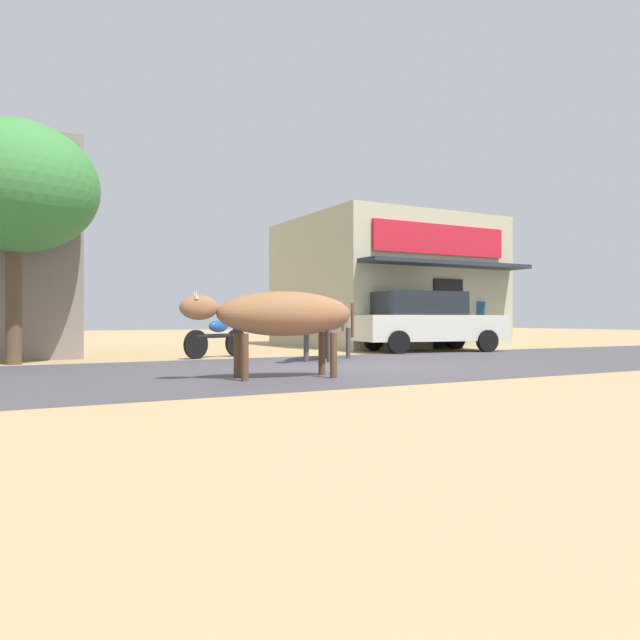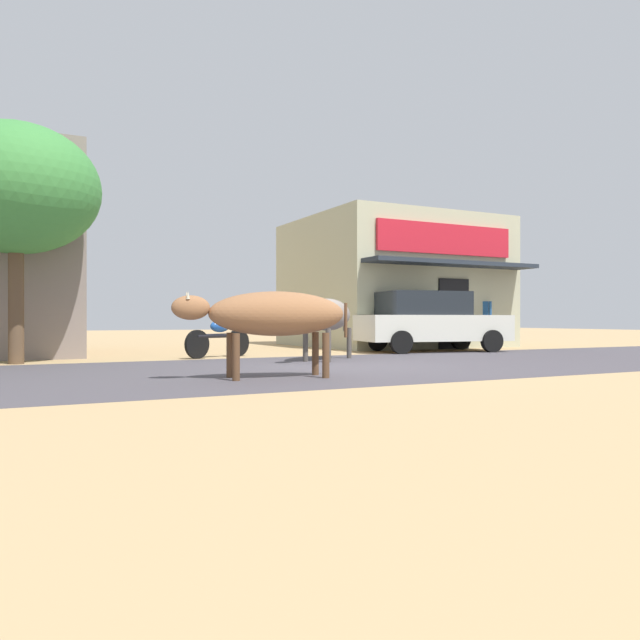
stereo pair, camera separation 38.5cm
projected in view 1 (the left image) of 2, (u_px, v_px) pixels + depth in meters
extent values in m
plane|color=tan|center=(356.00, 366.00, 11.70)|extent=(80.00, 80.00, 0.00)
cube|color=#4B464C|center=(356.00, 366.00, 11.70)|extent=(72.00, 6.39, 0.00)
cube|color=#B5B491|center=(385.00, 284.00, 20.98)|extent=(6.03, 5.75, 4.19)
cube|color=red|center=(441.00, 240.00, 18.40)|extent=(4.82, 0.10, 0.90)
cube|color=#262D38|center=(449.00, 264.00, 18.05)|extent=(5.79, 0.90, 0.12)
cube|color=black|center=(448.00, 314.00, 18.58)|extent=(1.10, 0.06, 2.10)
cylinder|color=brown|center=(14.00, 303.00, 12.11)|extent=(0.29, 0.29, 2.44)
ellipsoid|color=#3C863D|center=(14.00, 187.00, 12.10)|extent=(3.24, 3.24, 2.59)
cube|color=silver|center=(429.00, 328.00, 17.02)|extent=(4.31, 2.28, 0.70)
cube|color=#1E2328|center=(419.00, 303.00, 16.92)|extent=(2.47, 1.85, 0.64)
cylinder|color=black|center=(455.00, 339.00, 18.22)|extent=(0.62, 0.28, 0.60)
cylinder|color=black|center=(487.00, 341.00, 16.68)|extent=(0.62, 0.28, 0.60)
cylinder|color=black|center=(373.00, 340.00, 17.36)|extent=(0.62, 0.28, 0.60)
cylinder|color=black|center=(398.00, 342.00, 15.82)|extent=(0.62, 0.28, 0.60)
cylinder|color=black|center=(236.00, 343.00, 14.76)|extent=(0.63, 0.33, 0.65)
cylinder|color=black|center=(196.00, 344.00, 13.77)|extent=(0.63, 0.33, 0.65)
cylinder|color=black|center=(217.00, 336.00, 14.27)|extent=(1.19, 0.59, 0.10)
ellipsoid|color=#1E4C99|center=(218.00, 326.00, 14.31)|extent=(0.61, 0.44, 0.28)
cylinder|color=black|center=(234.00, 324.00, 14.71)|extent=(0.06, 0.06, 0.60)
ellipsoid|color=#976540|center=(285.00, 314.00, 9.37)|extent=(2.20, 1.08, 0.68)
ellipsoid|color=#976540|center=(199.00, 308.00, 8.94)|extent=(0.60, 0.37, 0.36)
cone|color=beige|center=(196.00, 295.00, 8.83)|extent=(0.06, 0.06, 0.12)
cone|color=beige|center=(194.00, 295.00, 9.02)|extent=(0.06, 0.06, 0.12)
cylinder|color=brown|center=(245.00, 357.00, 8.90)|extent=(0.11, 0.11, 0.69)
cylinder|color=brown|center=(237.00, 355.00, 9.40)|extent=(0.11, 0.11, 0.69)
cylinder|color=brown|center=(334.00, 355.00, 9.35)|extent=(0.11, 0.11, 0.69)
cylinder|color=brown|center=(322.00, 354.00, 9.85)|extent=(0.11, 0.11, 0.69)
cylinder|color=brown|center=(352.00, 320.00, 9.74)|extent=(0.05, 0.05, 0.54)
ellipsoid|color=gray|center=(328.00, 315.00, 13.50)|extent=(2.07, 1.98, 0.70)
ellipsoid|color=gray|center=(307.00, 310.00, 12.25)|extent=(0.60, 0.58, 0.36)
cone|color=beige|center=(311.00, 301.00, 12.17)|extent=(0.06, 0.06, 0.12)
cone|color=beige|center=(302.00, 301.00, 12.24)|extent=(0.06, 0.06, 0.12)
cylinder|color=#4B4540|center=(329.00, 345.00, 12.76)|extent=(0.11, 0.11, 0.70)
cylinder|color=#4B4540|center=(306.00, 345.00, 12.93)|extent=(0.11, 0.11, 0.70)
cylinder|color=#4B4540|center=(348.00, 343.00, 14.07)|extent=(0.11, 0.11, 0.70)
cylinder|color=#4B4540|center=(327.00, 343.00, 14.24)|extent=(0.11, 0.11, 0.70)
cylinder|color=#4B4540|center=(343.00, 319.00, 14.55)|extent=(0.05, 0.05, 0.56)
cylinder|color=#262633|center=(476.00, 334.00, 19.41)|extent=(0.14, 0.14, 0.84)
cylinder|color=#262633|center=(480.00, 334.00, 19.25)|extent=(0.14, 0.14, 0.84)
cube|color=#265999|center=(478.00, 311.00, 19.33)|extent=(0.47, 0.46, 0.60)
sphere|color=tan|center=(478.00, 298.00, 19.33)|extent=(0.23, 0.23, 0.23)
cylinder|color=#265999|center=(472.00, 310.00, 19.56)|extent=(0.09, 0.09, 0.54)
cylinder|color=#265999|center=(484.00, 310.00, 19.10)|extent=(0.09, 0.09, 0.54)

